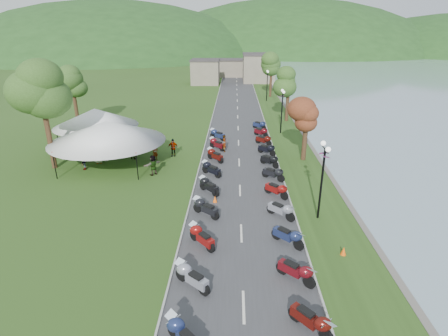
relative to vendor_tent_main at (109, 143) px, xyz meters
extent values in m
cube|color=#3D3D40|center=(11.65, 12.79, -1.99)|extent=(7.00, 120.00, 0.02)
cube|color=gray|center=(9.65, 57.79, 0.50)|extent=(18.00, 16.00, 5.00)
imported|color=slate|center=(3.83, 1.19, -2.00)|extent=(0.69, 0.68, 1.53)
imported|color=slate|center=(1.59, 1.59, -2.00)|extent=(0.94, 0.73, 1.72)
imported|color=slate|center=(-1.94, -1.29, -2.00)|extent=(0.88, 1.34, 1.93)
camera|label=1|loc=(11.14, -29.29, 9.42)|focal=28.00mm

